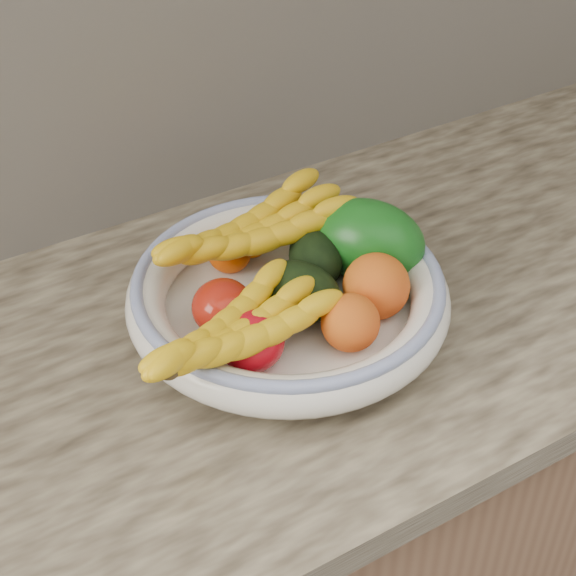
# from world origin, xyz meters

# --- Properties ---
(kitchen_counter) EXTENTS (2.44, 0.66, 1.40)m
(kitchen_counter) POSITION_xyz_m (0.00, 1.69, 0.46)
(kitchen_counter) COLOR brown
(kitchen_counter) RESTS_ON ground
(fruit_bowl) EXTENTS (0.39, 0.39, 0.08)m
(fruit_bowl) POSITION_xyz_m (0.00, 1.66, 0.95)
(fruit_bowl) COLOR white
(fruit_bowl) RESTS_ON kitchen_counter
(clementine_back_left) EXTENTS (0.07, 0.07, 0.05)m
(clementine_back_left) POSITION_xyz_m (-0.02, 1.77, 0.95)
(clementine_back_left) COLOR #E95204
(clementine_back_left) RESTS_ON fruit_bowl
(clementine_back_right) EXTENTS (0.06, 0.06, 0.05)m
(clementine_back_right) POSITION_xyz_m (0.01, 1.78, 0.95)
(clementine_back_right) COLOR orange
(clementine_back_right) RESTS_ON fruit_bowl
(tomato_left) EXTENTS (0.08, 0.08, 0.07)m
(tomato_left) POSITION_xyz_m (-0.08, 1.67, 0.96)
(tomato_left) COLOR #A31A0D
(tomato_left) RESTS_ON fruit_bowl
(tomato_near_left) EXTENTS (0.09, 0.09, 0.07)m
(tomato_near_left) POSITION_xyz_m (-0.09, 1.60, 0.96)
(tomato_near_left) COLOR red
(tomato_near_left) RESTS_ON fruit_bowl
(avocado_center) EXTENTS (0.12, 0.13, 0.07)m
(avocado_center) POSITION_xyz_m (0.00, 1.64, 0.96)
(avocado_center) COLOR black
(avocado_center) RESTS_ON fruit_bowl
(avocado_right) EXTENTS (0.09, 0.11, 0.07)m
(avocado_right) POSITION_xyz_m (0.06, 1.69, 0.96)
(avocado_right) COLOR black
(avocado_right) RESTS_ON fruit_bowl
(green_mango) EXTENTS (0.19, 0.19, 0.13)m
(green_mango) POSITION_xyz_m (0.12, 1.67, 0.98)
(green_mango) COLOR #0E4F11
(green_mango) RESTS_ON fruit_bowl
(peach_front) EXTENTS (0.09, 0.09, 0.07)m
(peach_front) POSITION_xyz_m (0.02, 1.56, 0.97)
(peach_front) COLOR orange
(peach_front) RESTS_ON fruit_bowl
(peach_right) EXTENTS (0.09, 0.09, 0.08)m
(peach_right) POSITION_xyz_m (0.09, 1.60, 0.97)
(peach_right) COLOR orange
(peach_right) RESTS_ON fruit_bowl
(banana_bunch_back) EXTENTS (0.29, 0.13, 0.08)m
(banana_bunch_back) POSITION_xyz_m (-0.00, 1.74, 0.99)
(banana_bunch_back) COLOR gold
(banana_bunch_back) RESTS_ON fruit_bowl
(banana_bunch_front) EXTENTS (0.28, 0.18, 0.07)m
(banana_bunch_front) POSITION_xyz_m (-0.11, 1.59, 0.98)
(banana_bunch_front) COLOR yellow
(banana_bunch_front) RESTS_ON fruit_bowl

